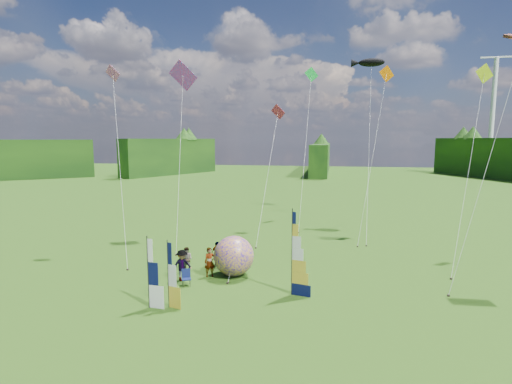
% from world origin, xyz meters
% --- Properties ---
extents(ground, '(220.00, 220.00, 0.00)m').
position_xyz_m(ground, '(0.00, 0.00, 0.00)').
color(ground, '#364F17').
rests_on(ground, ground).
extents(treeline_ring, '(210.00, 210.00, 8.00)m').
position_xyz_m(treeline_ring, '(0.00, 0.00, 4.00)').
color(treeline_ring, '#2D5E13').
rests_on(treeline_ring, ground).
extents(turbine_right, '(8.00, 1.20, 30.00)m').
position_xyz_m(turbine_right, '(45.00, 102.00, 15.00)').
color(turbine_right, silver).
rests_on(turbine_right, ground).
extents(feather_banner_main, '(1.23, 0.39, 4.57)m').
position_xyz_m(feather_banner_main, '(1.07, 3.43, 2.29)').
color(feather_banner_main, '#090F3E').
rests_on(feather_banner_main, ground).
extents(side_banner_left, '(0.93, 0.35, 3.35)m').
position_xyz_m(side_banner_left, '(-4.80, 0.61, 1.68)').
color(side_banner_left, gold).
rests_on(side_banner_left, ground).
extents(side_banner_far, '(1.05, 0.19, 3.54)m').
position_xyz_m(side_banner_far, '(-5.76, 0.39, 1.77)').
color(side_banner_far, white).
rests_on(side_banner_far, ground).
extents(bol_inflatable, '(2.94, 2.94, 2.49)m').
position_xyz_m(bol_inflatable, '(-2.75, 5.81, 1.24)').
color(bol_inflatable, '#1A009F').
rests_on(bol_inflatable, ground).
extents(spectator_a, '(0.79, 0.71, 1.82)m').
position_xyz_m(spectator_a, '(-4.14, 5.34, 0.91)').
color(spectator_a, '#66594C').
rests_on(spectator_a, ground).
extents(spectator_b, '(0.82, 0.53, 1.55)m').
position_xyz_m(spectator_b, '(-5.90, 6.09, 0.77)').
color(spectator_b, '#66594C').
rests_on(spectator_b, ground).
extents(spectator_c, '(1.10, 1.23, 1.88)m').
position_xyz_m(spectator_c, '(-5.55, 4.36, 0.94)').
color(spectator_c, '#66594C').
rests_on(spectator_c, ground).
extents(spectator_d, '(1.03, 0.81, 1.64)m').
position_xyz_m(spectator_d, '(-4.30, 7.46, 0.82)').
color(spectator_d, '#66594C').
rests_on(spectator_d, ground).
extents(camp_chair, '(0.73, 0.73, 0.95)m').
position_xyz_m(camp_chair, '(-5.00, 3.58, 0.48)').
color(camp_chair, '#0C1541').
rests_on(camp_chair, ground).
extents(kite_whale, '(7.46, 14.38, 17.52)m').
position_xyz_m(kite_whale, '(6.26, 19.83, 8.76)').
color(kite_whale, black).
rests_on(kite_whale, ground).
extents(kite_rainbow_delta, '(6.85, 12.02, 16.09)m').
position_xyz_m(kite_rainbow_delta, '(-8.90, 12.84, 8.05)').
color(kite_rainbow_delta, red).
rests_on(kite_rainbow_delta, ground).
extents(kite_parafoil, '(9.63, 9.57, 16.40)m').
position_xyz_m(kite_parafoil, '(11.64, 6.98, 8.20)').
color(kite_parafoil, '#BA4224').
rests_on(kite_parafoil, ground).
extents(small_kite_red, '(6.39, 11.37, 12.18)m').
position_xyz_m(small_kite_red, '(-2.34, 16.44, 6.09)').
color(small_kite_red, '#BC2948').
rests_on(small_kite_red, ground).
extents(small_kite_orange, '(8.59, 11.17, 15.53)m').
position_xyz_m(small_kite_orange, '(6.44, 17.81, 7.76)').
color(small_kite_orange, '#FA6E00').
rests_on(small_kite_orange, ground).
extents(small_kite_yellow, '(8.88, 11.52, 14.35)m').
position_xyz_m(small_kite_yellow, '(12.07, 11.48, 7.17)').
color(small_kite_yellow, '#CDE615').
rests_on(small_kite_yellow, ground).
extents(small_kite_pink, '(7.05, 8.63, 14.42)m').
position_xyz_m(small_kite_pink, '(-11.56, 8.27, 7.21)').
color(small_kite_pink, '#C85392').
rests_on(small_kite_pink, ground).
extents(small_kite_green, '(7.24, 12.53, 16.68)m').
position_xyz_m(small_kite_green, '(0.40, 22.79, 8.34)').
color(small_kite_green, '#12C746').
rests_on(small_kite_green, ground).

